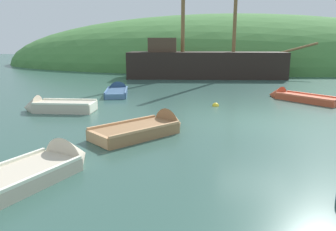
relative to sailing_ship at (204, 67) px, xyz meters
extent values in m
plane|color=#33564C|center=(3.31, -14.85, -0.82)|extent=(120.00, 120.00, 0.00)
ellipsoid|color=#477F3D|center=(0.74, 14.06, -0.82)|extent=(55.64, 25.34, 12.21)
cube|color=black|center=(0.14, 0.02, -0.19)|extent=(12.86, 5.66, 2.86)
cube|color=#997A51|center=(0.14, 0.02, 1.19)|extent=(12.32, 5.29, 0.10)
cylinder|color=olive|center=(7.45, 1.28, 1.54)|extent=(2.94, 0.70, 0.97)
cube|color=#4C3828|center=(-3.29, -0.57, 1.79)|extent=(2.60, 2.86, 1.10)
cube|color=#9E7047|center=(-0.41, -17.45, -0.72)|extent=(2.55, 2.83, 0.44)
cone|color=#9E7047|center=(0.56, -16.14, -0.72)|extent=(1.35, 1.24, 1.19)
cube|color=tan|center=(-1.15, -18.46, -0.65)|extent=(0.98, 0.77, 0.31)
cube|color=tan|center=(-0.14, -17.09, -0.56)|extent=(1.04, 0.83, 0.05)
cube|color=tan|center=(-0.68, -17.82, -0.56)|extent=(1.04, 0.83, 0.05)
cube|color=tan|center=(0.06, -17.80, -0.47)|extent=(1.58, 2.09, 0.07)
cube|color=tan|center=(-0.88, -17.10, -0.47)|extent=(1.58, 2.09, 0.07)
cube|color=#335175|center=(-3.74, -10.11, -0.75)|extent=(1.82, 2.83, 0.39)
cone|color=#335175|center=(-4.21, -8.55, -0.75)|extent=(1.20, 0.93, 1.05)
cube|color=#4F75A1|center=(-3.38, -11.32, -0.69)|extent=(0.99, 0.40, 0.27)
cube|color=#4F75A1|center=(-3.87, -9.68, -0.61)|extent=(1.03, 0.47, 0.05)
cube|color=#4F75A1|center=(-3.61, -10.55, -0.61)|extent=(1.03, 0.47, 0.05)
cube|color=#4F75A1|center=(-3.25, -9.97, -0.52)|extent=(0.82, 2.48, 0.07)
cube|color=#4F75A1|center=(-4.23, -10.26, -0.52)|extent=(0.82, 2.48, 0.07)
cube|color=beige|center=(-1.79, -21.51, -0.74)|extent=(2.07, 3.30, 0.40)
cone|color=beige|center=(-1.23, -19.68, -0.74)|extent=(1.34, 1.06, 1.17)
cube|color=white|center=(-1.63, -21.00, -0.60)|extent=(1.14, 0.50, 0.05)
cube|color=white|center=(-1.24, -21.68, -0.51)|extent=(0.95, 2.91, 0.07)
cube|color=#C64C2D|center=(6.04, -10.08, -0.74)|extent=(2.91, 2.74, 0.40)
cone|color=#C64C2D|center=(4.66, -8.85, -0.74)|extent=(1.20, 1.22, 0.99)
cube|color=#FF6E48|center=(5.65, -9.73, -0.60)|extent=(0.77, 0.84, 0.05)
cube|color=#FF6E48|center=(6.42, -10.42, -0.60)|extent=(0.77, 0.84, 0.05)
cube|color=#FF6E48|center=(6.36, -9.72, -0.51)|extent=(2.22, 1.98, 0.07)
cube|color=#FF6E48|center=(5.72, -10.44, -0.51)|extent=(2.22, 1.98, 0.07)
cube|color=beige|center=(-4.34, -14.50, -0.69)|extent=(2.51, 1.40, 0.50)
cone|color=beige|center=(-5.83, -14.68, -0.69)|extent=(0.74, 1.14, 1.07)
cube|color=white|center=(-3.20, -14.36, -0.61)|extent=(0.24, 1.02, 0.35)
cube|color=white|center=(-4.75, -14.55, -0.50)|extent=(0.30, 1.05, 0.05)
cube|color=white|center=(-3.92, -14.45, -0.50)|extent=(0.30, 1.05, 0.05)
cube|color=white|center=(-4.40, -13.98, -0.41)|extent=(2.34, 0.36, 0.07)
cube|color=white|center=(-4.27, -15.01, -0.41)|extent=(2.34, 0.36, 0.07)
sphere|color=yellow|center=(1.72, -12.08, -0.82)|extent=(0.31, 0.31, 0.31)
camera|label=1|loc=(2.48, -26.47, 1.98)|focal=34.34mm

